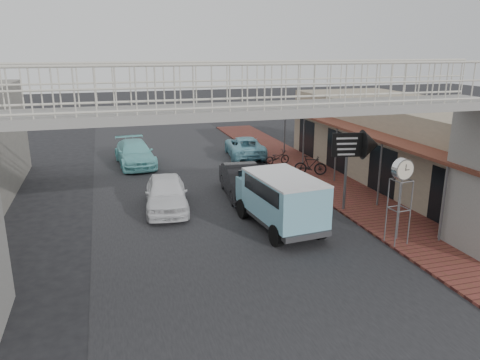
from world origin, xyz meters
TOP-DOWN VIEW (x-y plane):
  - ground at (0.00, 0.00)m, footprint 120.00×120.00m
  - road_strip at (0.00, 0.00)m, footprint 10.00×60.00m
  - sidewalk at (6.50, 3.00)m, footprint 3.00×40.00m
  - shophouse_row at (10.97, 4.00)m, footprint 7.20×18.00m
  - footbridge at (0.00, -4.00)m, footprint 16.40×2.40m
  - white_hatchback at (-1.92, 3.29)m, footprint 2.16×4.46m
  - dark_sedan at (1.72, 4.11)m, footprint 1.92×4.56m
  - angkot_curb at (4.20, 11.97)m, footprint 2.73×4.88m
  - angkot_far at (-2.64, 11.66)m, footprint 2.34×5.02m
  - angkot_van at (1.96, -0.13)m, footprint 2.41×4.56m
  - motorcycle_near at (5.30, 9.05)m, footprint 1.67×0.84m
  - motorcycle_far at (6.21, 6.44)m, footprint 1.77×1.15m
  - street_clock at (5.30, -2.74)m, footprint 0.76×0.64m
  - arrow_sign at (6.07, 0.78)m, footprint 2.03×1.32m

SIDE VIEW (x-z plane):
  - ground at x=0.00m, z-range 0.00..0.00m
  - road_strip at x=0.00m, z-range 0.00..0.01m
  - sidewalk at x=6.50m, z-range 0.00..0.10m
  - motorcycle_near at x=5.30m, z-range 0.10..0.94m
  - motorcycle_far at x=6.21m, z-range 0.10..1.14m
  - angkot_curb at x=4.20m, z-range 0.00..1.29m
  - angkot_far at x=-2.64m, z-range 0.00..1.42m
  - dark_sedan at x=1.72m, z-range 0.00..1.47m
  - white_hatchback at x=-1.92m, z-range 0.00..1.47m
  - angkot_van at x=1.96m, z-range 0.29..2.44m
  - shophouse_row at x=10.97m, z-range 0.01..4.01m
  - street_clock at x=5.30m, z-range 1.10..4.15m
  - arrow_sign at x=6.07m, z-range 1.14..4.54m
  - footbridge at x=0.00m, z-range 0.01..6.35m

